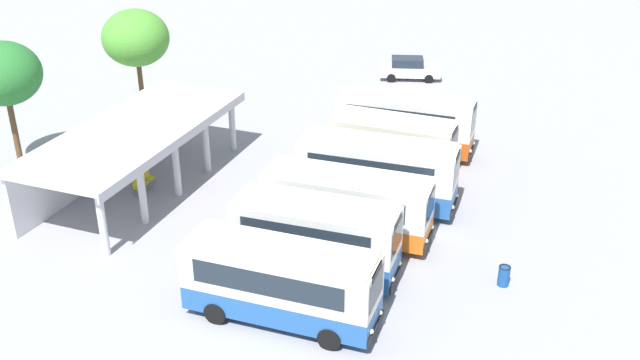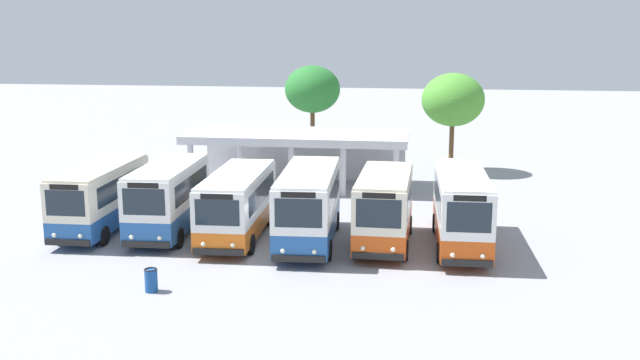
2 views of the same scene
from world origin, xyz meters
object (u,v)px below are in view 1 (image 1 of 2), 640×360
object	(u,v)px
parked_car_flank	(409,68)
city_bus_middle_cream	(347,203)
city_bus_nearest_orange	(281,281)
city_bus_far_end_green	(405,121)
waiting_chair_middle_seat	(149,177)
city_bus_fourth_amber	(377,171)
city_bus_second_in_row	(316,236)
city_bus_fifth_blue	(392,145)
waiting_chair_end_by_column	(138,186)
waiting_chair_second_from_end	(143,181)
litter_bin_apron	(504,276)

from	to	relation	value
parked_car_flank	city_bus_middle_cream	bearing A→B (deg)	-172.34
city_bus_nearest_orange	city_bus_far_end_green	distance (m)	17.12
city_bus_far_end_green	waiting_chair_middle_seat	size ratio (longest dim) A/B	9.16
city_bus_nearest_orange	city_bus_fourth_amber	distance (m)	10.29
city_bus_second_in_row	city_bus_fifth_blue	distance (m)	10.28
city_bus_second_in_row	city_bus_fourth_amber	world-z (taller)	city_bus_fourth_amber
waiting_chair_end_by_column	city_bus_fifth_blue	bearing A→B (deg)	-59.25
waiting_chair_second_from_end	city_bus_nearest_orange	bearing A→B (deg)	-123.86
city_bus_fourth_amber	waiting_chair_end_by_column	distance (m)	12.24
waiting_chair_middle_seat	litter_bin_apron	size ratio (longest dim) A/B	0.96
parked_car_flank	litter_bin_apron	bearing A→B (deg)	-156.95
parked_car_flank	litter_bin_apron	xyz separation A→B (m)	(-24.63, -10.48, -0.37)
city_bus_fifth_blue	waiting_chair_middle_seat	bearing A→B (deg)	116.22
waiting_chair_middle_seat	city_bus_nearest_orange	bearing A→B (deg)	-125.80
city_bus_far_end_green	waiting_chair_middle_seat	world-z (taller)	city_bus_far_end_green
city_bus_nearest_orange	waiting_chair_second_from_end	size ratio (longest dim) A/B	8.79
waiting_chair_second_from_end	waiting_chair_middle_seat	distance (m)	0.57
city_bus_middle_cream	waiting_chair_middle_seat	xyz separation A→B (m)	(1.16, 11.36, -1.21)
city_bus_middle_cream	waiting_chair_middle_seat	size ratio (longest dim) A/B	9.07
city_bus_middle_cream	waiting_chair_middle_seat	bearing A→B (deg)	84.15
city_bus_second_in_row	city_bus_fifth_blue	world-z (taller)	city_bus_second_in_row
city_bus_second_in_row	parked_car_flank	world-z (taller)	city_bus_second_in_row
waiting_chair_second_from_end	litter_bin_apron	distance (m)	18.81
city_bus_middle_cream	waiting_chair_end_by_column	xyz separation A→B (m)	(0.02, 11.29, -1.21)
city_bus_fourth_amber	waiting_chair_end_by_column	xyz separation A→B (m)	(-3.40, 11.68, -1.36)
parked_car_flank	waiting_chair_second_from_end	xyz separation A→B (m)	(-22.60, 8.22, -0.31)
city_bus_second_in_row	city_bus_fifth_blue	bearing A→B (deg)	-2.01
city_bus_middle_cream	waiting_chair_second_from_end	bearing A→B (deg)	87.01
city_bus_far_end_green	city_bus_fifth_blue	bearing A→B (deg)	-176.54
city_bus_fourth_amber	parked_car_flank	world-z (taller)	city_bus_fourth_amber
parked_car_flank	waiting_chair_end_by_column	size ratio (longest dim) A/B	5.51
city_bus_nearest_orange	waiting_chair_middle_seat	xyz separation A→B (m)	(8.01, 11.11, -1.26)
city_bus_nearest_orange	waiting_chair_middle_seat	distance (m)	13.76
city_bus_nearest_orange	city_bus_middle_cream	xyz separation A→B (m)	(6.85, -0.25, -0.05)
city_bus_fifth_blue	litter_bin_apron	bearing A→B (deg)	-139.07
city_bus_second_in_row	litter_bin_apron	distance (m)	7.92
city_bus_middle_cream	city_bus_fifth_blue	size ratio (longest dim) A/B	1.17
city_bus_second_in_row	waiting_chair_middle_seat	distance (m)	12.16
waiting_chair_end_by_column	city_bus_second_in_row	bearing A→B (deg)	-107.23
waiting_chair_end_by_column	waiting_chair_second_from_end	world-z (taller)	same
city_bus_fifth_blue	waiting_chair_second_from_end	size ratio (longest dim) A/B	7.79
parked_car_flank	waiting_chair_end_by_column	bearing A→B (deg)	160.57
city_bus_middle_cream	litter_bin_apron	bearing A→B (deg)	-101.04
city_bus_second_in_row	city_bus_fourth_amber	size ratio (longest dim) A/B	0.89
waiting_chair_middle_seat	waiting_chair_second_from_end	bearing A→B (deg)	-178.14
city_bus_nearest_orange	city_bus_second_in_row	xyz separation A→B (m)	(3.42, -0.07, 0.07)
city_bus_middle_cream	city_bus_fourth_amber	size ratio (longest dim) A/B	0.99
city_bus_second_in_row	city_bus_far_end_green	size ratio (longest dim) A/B	0.89
parked_car_flank	litter_bin_apron	world-z (taller)	parked_car_flank
city_bus_far_end_green	litter_bin_apron	world-z (taller)	city_bus_far_end_green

